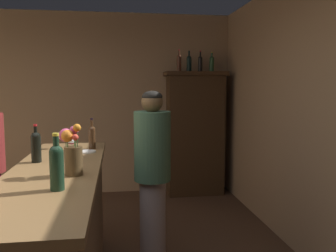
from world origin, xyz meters
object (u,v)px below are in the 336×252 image
object	(u,v)px
wine_glass_front	(58,137)
cheese_plate	(87,152)
bar_counter	(57,241)
wine_glass_mid	(71,141)
wine_bottle_rose	(36,145)
display_bottle_midright	(212,63)
display_bottle_midleft	(189,63)
display_cabinet	(195,131)
wine_bottle_malbec	(57,165)
flower_arrangement	(72,151)
wine_bottle_syrah	(92,136)
display_bottle_center	(200,63)
bartender	(153,172)
display_bottle_left	(179,62)

from	to	relation	value
wine_glass_front	cheese_plate	world-z (taller)	wine_glass_front
bar_counter	wine_glass_mid	size ratio (longest dim) A/B	17.04
wine_bottle_rose	display_bottle_midright	world-z (taller)	display_bottle_midright
wine_glass_mid	cheese_plate	distance (m)	0.17
cheese_plate	display_bottle_midleft	world-z (taller)	display_bottle_midleft
display_cabinet	wine_glass_mid	bearing A→B (deg)	-128.55
wine_bottle_malbec	flower_arrangement	size ratio (longest dim) A/B	0.95
wine_glass_front	flower_arrangement	bearing A→B (deg)	-76.28
display_bottle_midright	wine_bottle_syrah	bearing A→B (deg)	-131.45
wine_bottle_malbec	wine_bottle_syrah	distance (m)	1.33
cheese_plate	display_bottle_midright	bearing A→B (deg)	50.39
wine_glass_mid	display_bottle_midleft	xyz separation A→B (m)	(1.47, 1.97, 0.83)
display_cabinet	flower_arrangement	bearing A→B (deg)	-117.05
wine_glass_front	display_bottle_center	bearing A→B (deg)	45.04
wine_glass_mid	display_bottle_midright	size ratio (longest dim) A/B	0.48
display_cabinet	wine_bottle_syrah	xyz separation A→B (m)	(-1.39, -1.85, 0.21)
bartender	display_bottle_left	bearing A→B (deg)	-98.80
wine_bottle_rose	display_bottle_center	size ratio (longest dim) A/B	0.96
cheese_plate	display_cabinet	bearing A→B (deg)	54.76
wine_bottle_syrah	bartender	xyz separation A→B (m)	(0.53, -0.30, -0.29)
wine_bottle_rose	display_bottle_midleft	bearing A→B (deg)	55.00
bar_counter	display_bottle_midleft	xyz separation A→B (m)	(1.50, 2.66, 1.45)
flower_arrangement	display_bottle_midleft	world-z (taller)	display_bottle_midleft
bar_counter	wine_bottle_rose	size ratio (longest dim) A/B	8.07
bar_counter	wine_bottle_syrah	world-z (taller)	wine_bottle_syrah
display_bottle_center	cheese_plate	bearing A→B (deg)	-126.55
display_bottle_midright	display_bottle_center	bearing A→B (deg)	180.00
bartender	wine_bottle_rose	bearing A→B (deg)	21.80
cheese_plate	display_bottle_midright	distance (m)	2.78
wine_bottle_rose	wine_glass_front	world-z (taller)	wine_bottle_rose
wine_bottle_malbec	cheese_plate	size ratio (longest dim) A/B	2.02
wine_glass_front	display_bottle_midright	xyz separation A→B (m)	(1.96, 1.79, 0.82)
wine_bottle_malbec	wine_bottle_rose	xyz separation A→B (m)	(-0.28, 0.79, -0.01)
flower_arrangement	display_bottle_center	bearing A→B (deg)	61.83
display_bottle_left	display_bottle_midright	size ratio (longest dim) A/B	1.10
wine_bottle_malbec	wine_glass_mid	xyz separation A→B (m)	(-0.07, 1.21, -0.05)
wine_bottle_malbec	bartender	distance (m)	1.25
wine_glass_front	display_bottle_midleft	world-z (taller)	display_bottle_midleft
display_cabinet	display_bottle_center	bearing A→B (deg)	0.00
wine_bottle_malbec	display_bottle_midleft	size ratio (longest dim) A/B	1.06
display_bottle_center	display_bottle_midleft	bearing A→B (deg)	-180.00
wine_glass_mid	display_bottle_center	bearing A→B (deg)	50.21
display_cabinet	display_bottle_left	size ratio (longest dim) A/B	5.77
display_cabinet	display_bottle_midright	world-z (taller)	display_bottle_midright
display_cabinet	wine_glass_mid	world-z (taller)	display_cabinet
display_bottle_left	display_bottle_midleft	world-z (taller)	display_bottle_left
wine_bottle_syrah	wine_glass_front	xyz separation A→B (m)	(-0.32, 0.07, -0.02)
wine_bottle_rose	display_bottle_left	bearing A→B (deg)	57.47
wine_bottle_malbec	wine_bottle_rose	distance (m)	0.83
wine_bottle_malbec	wine_glass_front	xyz separation A→B (m)	(-0.22, 1.39, -0.04)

